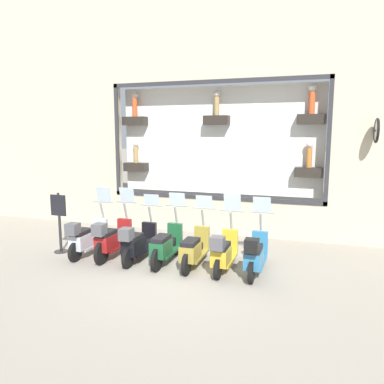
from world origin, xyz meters
The scene contains 10 objects.
ground_plane centered at (0.00, 0.00, 0.00)m, with size 120.00×120.00×0.00m, color gray.
building_facade centered at (3.60, 0.00, 4.82)m, with size 1.24×36.00×9.41m.
scooter_teal_0 centered at (0.34, -1.78, 0.47)m, with size 1.80×0.61×1.61m.
scooter_yellow_1 centered at (0.34, -1.06, 0.46)m, with size 1.79×0.60×1.67m.
scooter_olive_2 centered at (0.41, -0.34, 0.43)m, with size 1.80×0.60×1.57m.
scooter_green_3 centered at (0.41, 0.37, 0.44)m, with size 1.81×0.60×1.60m.
scooter_black_4 centered at (0.34, 1.09, 0.46)m, with size 1.79×0.60×1.53m.
scooter_red_5 centered at (0.36, 1.81, 0.49)m, with size 1.81×0.61×1.67m.
scooter_silver_6 centered at (0.34, 2.53, 0.47)m, with size 1.80×0.61×1.66m.
shop_sign_post centered at (0.36, 3.34, 0.85)m, with size 0.36×0.45×1.58m.
Camera 1 is at (-7.61, -2.91, 3.11)m, focal length 35.00 mm.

